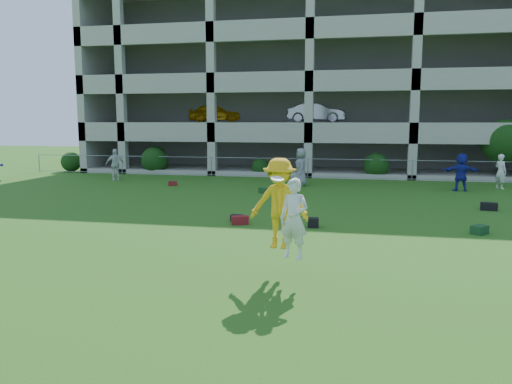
% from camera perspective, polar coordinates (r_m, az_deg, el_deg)
% --- Properties ---
extents(ground, '(100.00, 100.00, 0.00)m').
position_cam_1_polar(ground, '(11.62, -3.61, -8.91)').
color(ground, '#235114').
rests_on(ground, ground).
extents(bystander_b, '(1.14, 0.92, 1.81)m').
position_cam_1_polar(bystander_b, '(29.81, -15.81, 3.03)').
color(bystander_b, silver).
rests_on(bystander_b, ground).
extents(bystander_c, '(0.87, 1.10, 1.98)m').
position_cam_1_polar(bystander_c, '(26.35, 5.16, 2.86)').
color(bystander_c, gray).
rests_on(bystander_c, ground).
extents(bystander_d, '(1.73, 0.58, 1.85)m').
position_cam_1_polar(bystander_d, '(26.28, 22.39, 2.12)').
color(bystander_d, '#212699').
rests_on(bystander_d, ground).
extents(bystander_e, '(0.71, 0.76, 1.75)m').
position_cam_1_polar(bystander_e, '(28.01, 26.17, 2.13)').
color(bystander_e, silver).
rests_on(bystander_e, ground).
extents(bag_red_a, '(0.62, 0.49, 0.28)m').
position_cam_1_polar(bag_red_a, '(16.54, -1.85, -3.24)').
color(bag_red_a, '#611210').
rests_on(bag_red_a, ground).
extents(bag_black_b, '(0.42, 0.28, 0.22)m').
position_cam_1_polar(bag_black_b, '(17.09, -2.22, -2.97)').
color(bag_black_b, black).
rests_on(bag_black_b, ground).
extents(bag_green_c, '(0.59, 0.61, 0.26)m').
position_cam_1_polar(bag_green_c, '(16.59, 24.18, -3.96)').
color(bag_green_c, '#153A15').
rests_on(bag_green_c, ground).
extents(crate_d, '(0.38, 0.38, 0.30)m').
position_cam_1_polar(crate_d, '(16.19, 6.54, -3.50)').
color(crate_d, black).
rests_on(crate_d, ground).
extents(bag_black_e, '(0.64, 0.39, 0.30)m').
position_cam_1_polar(bag_black_e, '(21.07, 25.07, -1.51)').
color(bag_black_e, black).
rests_on(bag_black_e, ground).
extents(bag_red_f, '(0.53, 0.45, 0.24)m').
position_cam_1_polar(bag_red_f, '(26.68, -9.51, 0.97)').
color(bag_red_f, '#570E1C').
rests_on(bag_red_f, ground).
extents(bag_green_g, '(0.58, 0.54, 0.25)m').
position_cam_1_polar(bag_green_g, '(23.61, 0.93, 0.16)').
color(bag_green_g, '#143819').
rests_on(bag_green_g, ground).
extents(frisbee_contest, '(1.42, 1.27, 2.06)m').
position_cam_1_polar(frisbee_contest, '(10.91, 2.99, -1.60)').
color(frisbee_contest, gold).
rests_on(frisbee_contest, ground).
extents(parking_garage, '(30.00, 14.00, 12.00)m').
position_cam_1_polar(parking_garage, '(38.62, 7.34, 11.96)').
color(parking_garage, '#9E998C').
rests_on(parking_garage, ground).
extents(fence, '(36.06, 0.06, 1.20)m').
position_cam_1_polar(fence, '(29.99, 5.93, 2.76)').
color(fence, gray).
rests_on(fence, ground).
extents(shrub_row, '(34.38, 2.52, 3.50)m').
position_cam_1_polar(shrub_row, '(30.52, 14.72, 4.32)').
color(shrub_row, '#163D11').
rests_on(shrub_row, ground).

